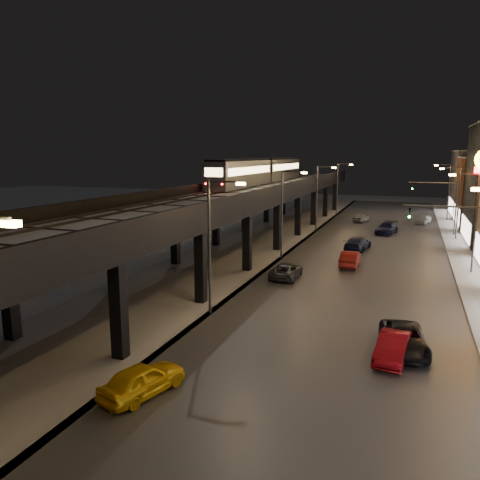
% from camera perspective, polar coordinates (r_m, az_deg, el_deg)
% --- Properties ---
extents(ground, '(220.00, 220.00, 0.00)m').
position_cam_1_polar(ground, '(21.46, -16.91, -19.73)').
color(ground, silver).
extents(road_surface, '(17.00, 120.00, 0.06)m').
position_cam_1_polar(road_surface, '(50.83, 15.19, -1.93)').
color(road_surface, '#46474D').
rests_on(road_surface, ground).
extents(sidewalk_right, '(4.00, 120.00, 0.14)m').
position_cam_1_polar(sidewalk_right, '(50.99, 26.45, -2.59)').
color(sidewalk_right, '#9FA1A8').
rests_on(sidewalk_right, ground).
extents(under_viaduct_pavement, '(11.00, 120.00, 0.06)m').
position_cam_1_polar(under_viaduct_pavement, '(53.65, 0.70, -0.91)').
color(under_viaduct_pavement, '#9FA1A8').
rests_on(under_viaduct_pavement, ground).
extents(elevated_viaduct, '(9.00, 100.00, 6.30)m').
position_cam_1_polar(elevated_viaduct, '(49.88, -0.51, 4.71)').
color(elevated_viaduct, black).
rests_on(elevated_viaduct, ground).
extents(viaduct_trackbed, '(8.40, 100.00, 0.32)m').
position_cam_1_polar(viaduct_trackbed, '(49.93, -0.47, 5.61)').
color(viaduct_trackbed, '#B2B7C1').
rests_on(viaduct_trackbed, elevated_viaduct).
extents(viaduct_parapet_streetside, '(0.30, 100.00, 1.10)m').
position_cam_1_polar(viaduct_parapet_streetside, '(48.55, 4.39, 5.99)').
color(viaduct_parapet_streetside, black).
rests_on(viaduct_parapet_streetside, elevated_viaduct).
extents(viaduct_parapet_far, '(0.30, 100.00, 1.10)m').
position_cam_1_polar(viaduct_parapet_far, '(51.62, -4.99, 6.25)').
color(viaduct_parapet_far, black).
rests_on(viaduct_parapet_far, elevated_viaduct).
extents(streetlight_left_1, '(2.57, 0.28, 9.00)m').
position_cam_1_polar(streetlight_left_1, '(30.56, -3.30, 0.29)').
color(streetlight_left_1, '#38383A').
rests_on(streetlight_left_1, ground).
extents(streetlight_left_2, '(2.57, 0.28, 9.00)m').
position_cam_1_polar(streetlight_left_2, '(47.42, 5.45, 3.90)').
color(streetlight_left_2, '#38383A').
rests_on(streetlight_left_2, ground).
extents(streetlight_right_2, '(2.56, 0.28, 9.00)m').
position_cam_1_polar(streetlight_right_2, '(46.14, 26.52, 2.66)').
color(streetlight_right_2, '#38383A').
rests_on(streetlight_right_2, ground).
extents(streetlight_left_3, '(2.57, 0.28, 9.00)m').
position_cam_1_polar(streetlight_left_3, '(64.90, 9.58, 5.57)').
color(streetlight_left_3, '#38383A').
rests_on(streetlight_left_3, ground).
extents(streetlight_right_3, '(2.56, 0.28, 9.00)m').
position_cam_1_polar(streetlight_right_3, '(63.97, 24.89, 4.68)').
color(streetlight_right_3, '#38383A').
rests_on(streetlight_right_3, ground).
extents(streetlight_left_4, '(2.57, 0.28, 9.00)m').
position_cam_1_polar(streetlight_left_4, '(82.61, 11.95, 6.52)').
color(streetlight_left_4, '#38383A').
rests_on(streetlight_left_4, ground).
extents(streetlight_right_4, '(2.56, 0.28, 9.00)m').
position_cam_1_polar(streetlight_right_4, '(81.88, 23.97, 5.81)').
color(streetlight_right_4, '#38383A').
rests_on(streetlight_right_4, ground).
extents(traffic_light_rig_a, '(6.10, 0.34, 7.00)m').
position_cam_1_polar(traffic_light_rig_a, '(37.29, 26.46, -0.10)').
color(traffic_light_rig_a, '#38383A').
rests_on(traffic_light_rig_a, ground).
extents(traffic_light_rig_b, '(6.10, 0.34, 7.00)m').
position_cam_1_polar(traffic_light_rig_b, '(66.95, 23.89, 4.34)').
color(traffic_light_rig_b, '#38383A').
rests_on(traffic_light_rig_b, ground).
extents(subway_train, '(2.84, 34.05, 3.39)m').
position_cam_1_polar(subway_train, '(66.42, 2.68, 8.47)').
color(subway_train, gray).
rests_on(subway_train, viaduct_trackbed).
extents(car_taxi, '(2.81, 4.50, 1.43)m').
position_cam_1_polar(car_taxi, '(22.11, -11.80, -16.42)').
color(car_taxi, yellow).
rests_on(car_taxi, ground).
extents(car_near_white, '(1.60, 4.51, 1.48)m').
position_cam_1_polar(car_near_white, '(45.78, 13.27, -2.28)').
color(car_near_white, maroon).
rests_on(car_near_white, ground).
extents(car_mid_silver, '(2.28, 4.77, 1.31)m').
position_cam_1_polar(car_mid_silver, '(40.58, 5.67, -3.80)').
color(car_mid_silver, '#36393E').
rests_on(car_mid_silver, ground).
extents(car_mid_dark, '(2.82, 5.44, 1.51)m').
position_cam_1_polar(car_mid_dark, '(53.53, 14.13, -0.47)').
color(car_mid_dark, black).
rests_on(car_mid_dark, ground).
extents(car_far_white, '(2.53, 4.28, 1.36)m').
position_cam_1_polar(car_far_white, '(76.12, 14.54, 2.64)').
color(car_far_white, '#94979B').
rests_on(car_far_white, ground).
extents(car_onc_silver, '(1.88, 4.24, 1.35)m').
position_cam_1_polar(car_onc_silver, '(26.19, 18.11, -12.42)').
color(car_onc_silver, maroon).
rests_on(car_onc_silver, ground).
extents(car_onc_dark, '(3.00, 5.25, 1.38)m').
position_cam_1_polar(car_onc_dark, '(27.38, 19.34, -11.44)').
color(car_onc_dark, black).
rests_on(car_onc_dark, ground).
extents(car_onc_white, '(3.08, 5.45, 1.49)m').
position_cam_1_polar(car_onc_white, '(65.56, 17.44, 1.33)').
color(car_onc_white, black).
rests_on(car_onc_white, ground).
extents(car_onc_red, '(2.68, 4.43, 1.41)m').
position_cam_1_polar(car_onc_red, '(76.84, 21.46, 2.34)').
color(car_onc_red, '#A0A5AC').
rests_on(car_onc_red, ground).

